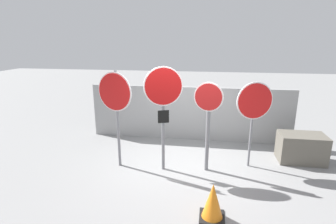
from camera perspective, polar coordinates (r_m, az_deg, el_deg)
ground_plane at (r=6.62m, az=3.16°, el=-11.75°), size 40.00×40.00×0.00m
fence_back at (r=8.09m, az=4.66°, el=-0.35°), size 6.14×0.12×1.66m
stop_sign_0 at (r=6.18m, az=-11.42°, el=2.95°), size 0.89×0.30×2.36m
stop_sign_1 at (r=5.85m, az=-1.04°, el=3.24°), size 0.84×0.32×2.48m
stop_sign_2 at (r=5.96m, az=8.74°, el=0.03°), size 0.66×0.20×2.14m
stop_sign_3 at (r=6.37m, az=18.30°, el=1.51°), size 0.85×0.31×2.11m
traffic_cone_0 at (r=4.86m, az=9.71°, el=-18.58°), size 0.44×0.44×0.66m
storage_crate at (r=7.55m, az=27.01°, el=-6.97°), size 1.11×0.70×0.72m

